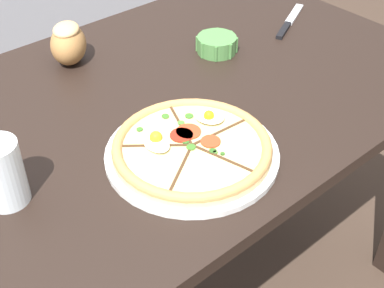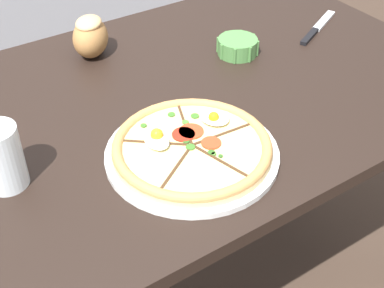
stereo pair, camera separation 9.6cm
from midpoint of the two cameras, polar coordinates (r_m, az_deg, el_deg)
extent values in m
cube|color=black|center=(1.16, -0.47, 4.27)|extent=(1.35, 0.80, 0.03)
cube|color=black|center=(1.92, 9.60, 5.94)|extent=(0.06, 0.06, 0.71)
cylinder|color=white|center=(0.99, 2.78, -1.20)|extent=(0.32, 0.32, 0.01)
cylinder|color=#E5C684|center=(0.98, 2.80, -0.66)|extent=(0.29, 0.29, 0.01)
cylinder|color=#E0CC84|center=(0.97, 2.81, -0.32)|extent=(0.26, 0.26, 0.00)
torus|color=tan|center=(0.97, 2.81, -0.29)|extent=(0.29, 0.29, 0.02)
cube|color=#472D19|center=(0.98, -1.02, 0.02)|extent=(0.10, 0.09, 0.00)
cube|color=#472D19|center=(0.93, 1.32, -2.56)|extent=(0.11, 0.07, 0.00)
cube|color=#472D19|center=(0.94, 5.89, -1.90)|extent=(0.04, 0.13, 0.00)
cube|color=#472D19|center=(1.00, 5.98, 0.96)|extent=(0.13, 0.01, 0.00)
cube|color=#472D19|center=(1.02, 1.91, 2.03)|extent=(0.05, 0.12, 0.00)
cylinder|color=red|center=(1.00, 2.63, 1.23)|extent=(0.05, 0.05, 0.00)
cylinder|color=red|center=(0.98, 4.86, -0.01)|extent=(0.04, 0.04, 0.00)
cylinder|color=red|center=(1.00, 1.84, 0.91)|extent=(0.04, 0.04, 0.00)
ellipsoid|color=white|center=(0.97, -0.98, 0.27)|extent=(0.05, 0.06, 0.01)
sphere|color=#F4AD1E|center=(0.97, -0.98, 0.88)|extent=(0.02, 0.02, 0.02)
ellipsoid|color=white|center=(1.03, 5.09, 2.70)|extent=(0.07, 0.07, 0.01)
sphere|color=orange|center=(1.02, 5.02, 2.77)|extent=(0.02, 0.02, 0.02)
cylinder|color=#386B23|center=(1.02, -2.52, 1.89)|extent=(0.01, 0.01, 0.00)
cylinder|color=#386B23|center=(0.97, 2.68, -0.42)|extent=(0.02, 0.02, 0.00)
cylinder|color=#386B23|center=(1.04, 2.94, 2.92)|extent=(0.02, 0.02, 0.00)
cylinder|color=#386B23|center=(1.05, 0.40, 3.08)|extent=(0.01, 0.01, 0.00)
cylinder|color=#2D5B1E|center=(0.98, 2.18, 0.18)|extent=(0.01, 0.01, 0.00)
cylinder|color=#2D5B1E|center=(0.95, 5.96, -1.40)|extent=(0.01, 0.01, 0.00)
cylinder|color=#477A2D|center=(0.95, 5.22, -1.19)|extent=(0.01, 0.01, 0.00)
cylinder|color=#2D5B1E|center=(0.96, 4.96, -1.01)|extent=(0.01, 0.01, 0.00)
cylinder|color=#477A2D|center=(1.03, 1.97, 2.25)|extent=(0.01, 0.01, 0.00)
cylinder|color=#4C8442|center=(1.31, 7.01, 10.22)|extent=(0.09, 0.09, 0.04)
cylinder|color=beige|center=(1.31, 7.03, 10.41)|extent=(0.08, 0.08, 0.02)
cylinder|color=#4C8442|center=(1.34, 8.61, 10.72)|extent=(0.01, 0.01, 0.04)
cylinder|color=#4C8442|center=(1.35, 7.22, 11.15)|extent=(0.01, 0.01, 0.04)
cylinder|color=#4C8442|center=(1.34, 5.71, 11.05)|extent=(0.01, 0.01, 0.04)
cylinder|color=#4C8442|center=(1.31, 4.92, 10.45)|extent=(0.01, 0.01, 0.04)
cylinder|color=#4C8442|center=(1.28, 5.35, 9.69)|extent=(0.01, 0.01, 0.04)
cylinder|color=#4C8442|center=(1.27, 6.79, 9.23)|extent=(0.01, 0.01, 0.04)
cylinder|color=#4C8442|center=(1.28, 8.36, 9.35)|extent=(0.01, 0.01, 0.04)
cylinder|color=#4C8442|center=(1.31, 9.10, 9.97)|extent=(0.01, 0.01, 0.04)
ellipsoid|color=#A3703D|center=(1.30, -8.68, 11.08)|extent=(0.13, 0.13, 0.09)
ellipsoid|color=tan|center=(1.28, -8.84, 12.58)|extent=(0.09, 0.10, 0.03)
cube|color=silver|center=(1.51, 15.70, 12.49)|extent=(0.12, 0.07, 0.01)
cube|color=black|center=(1.42, 14.37, 10.99)|extent=(0.09, 0.05, 0.01)
cylinder|color=white|center=(0.94, -16.96, -1.49)|extent=(0.07, 0.07, 0.12)
cylinder|color=silver|center=(0.95, -16.70, -2.57)|extent=(0.06, 0.06, 0.07)
camera|label=1|loc=(0.05, -87.18, 2.26)|focal=50.00mm
camera|label=2|loc=(0.05, 92.82, -2.26)|focal=50.00mm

